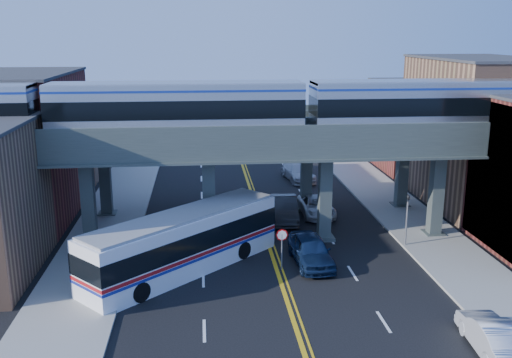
{
  "coord_description": "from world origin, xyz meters",
  "views": [
    {
      "loc": [
        -4.42,
        -29.2,
        14.11
      ],
      "look_at": [
        -0.9,
        6.89,
        4.78
      ],
      "focal_mm": 40.0,
      "sensor_mm": 36.0,
      "label": 1
    }
  ],
  "objects_px": {
    "transit_train": "(177,108)",
    "car_lane_b": "(284,209)",
    "traffic_signal": "(407,214)",
    "transit_bus": "(184,243)",
    "car_lane_a": "(311,250)",
    "car_lane_d": "(298,172)",
    "car_lane_c": "(316,206)",
    "stop_sign": "(282,243)",
    "car_parked_curb": "(492,335)"
  },
  "relations": [
    {
      "from": "transit_train",
      "to": "car_lane_b",
      "type": "bearing_deg",
      "value": 29.21
    },
    {
      "from": "traffic_signal",
      "to": "car_lane_b",
      "type": "distance_m",
      "value": 9.83
    },
    {
      "from": "transit_bus",
      "to": "car_lane_a",
      "type": "relative_size",
      "value": 2.23
    },
    {
      "from": "traffic_signal",
      "to": "car_lane_b",
      "type": "height_order",
      "value": "traffic_signal"
    },
    {
      "from": "car_lane_d",
      "to": "transit_bus",
      "type": "bearing_deg",
      "value": -124.15
    },
    {
      "from": "traffic_signal",
      "to": "car_lane_b",
      "type": "relative_size",
      "value": 0.73
    },
    {
      "from": "transit_train",
      "to": "car_lane_c",
      "type": "xyz_separation_m",
      "value": [
        10.48,
        5.44,
        -8.67
      ]
    },
    {
      "from": "stop_sign",
      "to": "car_lane_b",
      "type": "distance_m",
      "value": 9.48
    },
    {
      "from": "stop_sign",
      "to": "car_lane_a",
      "type": "relative_size",
      "value": 0.49
    },
    {
      "from": "car_lane_a",
      "to": "car_lane_c",
      "type": "height_order",
      "value": "car_lane_a"
    },
    {
      "from": "car_lane_c",
      "to": "car_lane_a",
      "type": "bearing_deg",
      "value": -103.75
    },
    {
      "from": "transit_bus",
      "to": "car_parked_curb",
      "type": "xyz_separation_m",
      "value": [
        14.13,
        -10.49,
        -1.0
      ]
    },
    {
      "from": "car_lane_b",
      "to": "transit_bus",
      "type": "bearing_deg",
      "value": -125.25
    },
    {
      "from": "car_lane_d",
      "to": "stop_sign",
      "type": "bearing_deg",
      "value": -109.78
    },
    {
      "from": "transit_bus",
      "to": "car_lane_c",
      "type": "distance_m",
      "value": 14.34
    },
    {
      "from": "car_lane_a",
      "to": "traffic_signal",
      "type": "bearing_deg",
      "value": 14.98
    },
    {
      "from": "car_lane_d",
      "to": "traffic_signal",
      "type": "bearing_deg",
      "value": -84.76
    },
    {
      "from": "transit_bus",
      "to": "car_lane_d",
      "type": "bearing_deg",
      "value": 20.53
    },
    {
      "from": "transit_train",
      "to": "stop_sign",
      "type": "relative_size",
      "value": 19.18
    },
    {
      "from": "stop_sign",
      "to": "car_parked_curb",
      "type": "xyz_separation_m",
      "value": [
        8.2,
        -10.08,
        -0.96
      ]
    },
    {
      "from": "stop_sign",
      "to": "traffic_signal",
      "type": "xyz_separation_m",
      "value": [
        8.9,
        3.0,
        0.54
      ]
    },
    {
      "from": "car_lane_b",
      "to": "car_parked_curb",
      "type": "xyz_separation_m",
      "value": [
        6.7,
        -19.4,
        -0.13
      ]
    },
    {
      "from": "traffic_signal",
      "to": "car_lane_d",
      "type": "height_order",
      "value": "traffic_signal"
    },
    {
      "from": "transit_bus",
      "to": "car_lane_b",
      "type": "xyz_separation_m",
      "value": [
        7.43,
        8.91,
        -0.88
      ]
    },
    {
      "from": "car_parked_curb",
      "to": "transit_bus",
      "type": "bearing_deg",
      "value": -32.07
    },
    {
      "from": "transit_train",
      "to": "transit_bus",
      "type": "relative_size",
      "value": 4.2
    },
    {
      "from": "car_lane_d",
      "to": "car_parked_curb",
      "type": "bearing_deg",
      "value": -91.19
    },
    {
      "from": "stop_sign",
      "to": "car_parked_curb",
      "type": "bearing_deg",
      "value": -50.87
    },
    {
      "from": "transit_train",
      "to": "car_lane_c",
      "type": "height_order",
      "value": "transit_train"
    },
    {
      "from": "stop_sign",
      "to": "car_lane_c",
      "type": "distance_m",
      "value": 11.32
    },
    {
      "from": "car_lane_b",
      "to": "car_lane_c",
      "type": "bearing_deg",
      "value": 26.69
    },
    {
      "from": "traffic_signal",
      "to": "car_lane_d",
      "type": "distance_m",
      "value": 19.11
    },
    {
      "from": "transit_train",
      "to": "car_lane_a",
      "type": "height_order",
      "value": "transit_train"
    },
    {
      "from": "car_parked_curb",
      "to": "car_lane_c",
      "type": "bearing_deg",
      "value": -74.6
    },
    {
      "from": "transit_train",
      "to": "traffic_signal",
      "type": "height_order",
      "value": "transit_train"
    },
    {
      "from": "car_lane_d",
      "to": "car_lane_c",
      "type": "bearing_deg",
      "value": -99.75
    },
    {
      "from": "car_lane_b",
      "to": "stop_sign",
      "type": "bearing_deg",
      "value": -94.56
    },
    {
      "from": "transit_train",
      "to": "car_lane_b",
      "type": "height_order",
      "value": "transit_train"
    },
    {
      "from": "transit_train",
      "to": "car_parked_curb",
      "type": "distance_m",
      "value": 22.57
    },
    {
      "from": "traffic_signal",
      "to": "transit_train",
      "type": "bearing_deg",
      "value": 172.47
    },
    {
      "from": "traffic_signal",
      "to": "car_lane_b",
      "type": "bearing_deg",
      "value": 139.51
    },
    {
      "from": "car_lane_a",
      "to": "stop_sign",
      "type": "bearing_deg",
      "value": -163.64
    },
    {
      "from": "car_parked_curb",
      "to": "stop_sign",
      "type": "bearing_deg",
      "value": -46.34
    },
    {
      "from": "car_lane_b",
      "to": "car_lane_d",
      "type": "height_order",
      "value": "car_lane_b"
    },
    {
      "from": "stop_sign",
      "to": "traffic_signal",
      "type": "height_order",
      "value": "traffic_signal"
    },
    {
      "from": "transit_train",
      "to": "stop_sign",
      "type": "height_order",
      "value": "transit_train"
    },
    {
      "from": "car_lane_a",
      "to": "car_lane_d",
      "type": "relative_size",
      "value": 0.95
    },
    {
      "from": "stop_sign",
      "to": "traffic_signal",
      "type": "bearing_deg",
      "value": 18.63
    },
    {
      "from": "transit_train",
      "to": "transit_bus",
      "type": "bearing_deg",
      "value": -86.32
    },
    {
      "from": "car_lane_a",
      "to": "car_lane_c",
      "type": "bearing_deg",
      "value": 73.29
    }
  ]
}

